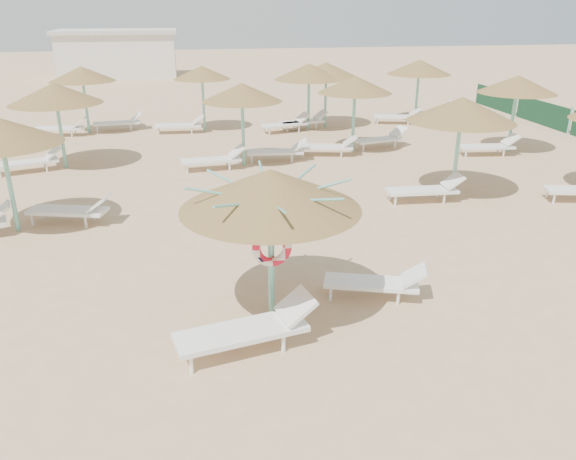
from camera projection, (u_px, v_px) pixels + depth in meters
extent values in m
plane|color=tan|center=(285.00, 311.00, 9.87)|extent=(120.00, 120.00, 0.00)
cylinder|color=#71C4B0|center=(271.00, 258.00, 9.32)|extent=(0.11, 0.11, 2.20)
cone|color=olive|center=(270.00, 189.00, 8.87)|extent=(2.93, 2.93, 0.66)
cylinder|color=#71C4B0|center=(271.00, 204.00, 8.96)|extent=(0.20, 0.20, 0.12)
cylinder|color=#71C4B0|center=(312.00, 190.00, 9.00)|extent=(1.32, 0.04, 0.34)
cylinder|color=#71C4B0|center=(294.00, 182.00, 9.40)|extent=(0.97, 0.97, 0.34)
cylinder|color=#71C4B0|center=(264.00, 180.00, 9.50)|extent=(0.04, 1.32, 0.34)
cylinder|color=#71C4B0|center=(238.00, 185.00, 9.24)|extent=(0.97, 0.97, 0.34)
cylinder|color=#71C4B0|center=(228.00, 195.00, 8.77)|extent=(1.32, 0.04, 0.34)
cylinder|color=#71C4B0|center=(244.00, 204.00, 8.37)|extent=(0.97, 0.97, 0.34)
cylinder|color=#71C4B0|center=(277.00, 206.00, 8.27)|extent=(0.04, 1.32, 0.34)
cylinder|color=#71C4B0|center=(306.00, 200.00, 8.53)|extent=(0.97, 0.97, 0.34)
torus|color=red|center=(272.00, 248.00, 9.14)|extent=(0.66, 0.15, 0.66)
cylinder|color=white|center=(191.00, 365.00, 8.15)|extent=(0.06, 0.06, 0.30)
cylinder|color=white|center=(183.00, 346.00, 8.61)|extent=(0.06, 0.06, 0.30)
cylinder|color=white|center=(283.00, 344.00, 8.66)|extent=(0.06, 0.06, 0.30)
cylinder|color=white|center=(271.00, 326.00, 9.12)|extent=(0.06, 0.06, 0.30)
cube|color=white|center=(241.00, 332.00, 8.61)|extent=(2.13, 1.08, 0.09)
cube|color=white|center=(296.00, 306.00, 8.83)|extent=(0.64, 0.74, 0.39)
cylinder|color=white|center=(331.00, 294.00, 10.18)|extent=(0.05, 0.05, 0.25)
cylinder|color=white|center=(332.00, 283.00, 10.59)|extent=(0.05, 0.05, 0.25)
cylinder|color=white|center=(398.00, 298.00, 10.03)|extent=(0.05, 0.05, 0.25)
cylinder|color=white|center=(397.00, 287.00, 10.44)|extent=(0.05, 0.05, 0.25)
cube|color=white|center=(371.00, 283.00, 10.24)|extent=(1.79, 1.05, 0.07)
cube|color=white|center=(414.00, 275.00, 10.06)|extent=(0.58, 0.64, 0.33)
cylinder|color=#71C4B0|center=(10.00, 184.00, 12.92)|extent=(0.11, 0.11, 2.30)
cylinder|color=#71C4B0|center=(1.00, 141.00, 12.55)|extent=(0.20, 0.20, 0.12)
cylinder|color=white|center=(32.00, 220.00, 13.60)|extent=(0.06, 0.06, 0.28)
cylinder|color=white|center=(42.00, 213.00, 14.06)|extent=(0.06, 0.06, 0.28)
cylinder|color=white|center=(86.00, 222.00, 13.48)|extent=(0.06, 0.06, 0.28)
cylinder|color=white|center=(94.00, 215.00, 13.94)|extent=(0.06, 0.06, 0.28)
cube|color=white|center=(67.00, 211.00, 13.69)|extent=(2.00, 1.11, 0.08)
cube|color=white|center=(100.00, 202.00, 13.52)|extent=(0.63, 0.71, 0.36)
cylinder|color=#71C4B0|center=(61.00, 133.00, 18.03)|extent=(0.11, 0.11, 2.30)
cone|color=olive|center=(55.00, 93.00, 17.56)|extent=(2.87, 2.87, 0.65)
cylinder|color=#71C4B0|center=(56.00, 101.00, 17.66)|extent=(0.20, 0.20, 0.12)
cylinder|color=white|center=(0.00, 173.00, 17.31)|extent=(0.06, 0.06, 0.28)
cylinder|color=white|center=(47.00, 168.00, 17.91)|extent=(0.06, 0.06, 0.28)
cylinder|color=white|center=(45.00, 164.00, 18.32)|extent=(0.06, 0.06, 0.28)
cube|color=white|center=(26.00, 163.00, 17.80)|extent=(2.00, 1.19, 0.08)
cube|color=white|center=(53.00, 152.00, 18.09)|extent=(0.65, 0.72, 0.36)
cylinder|color=#71C4B0|center=(86.00, 105.00, 22.88)|extent=(0.11, 0.11, 2.30)
cone|color=olive|center=(82.00, 74.00, 22.42)|extent=(2.61, 2.61, 0.59)
cylinder|color=#71C4B0|center=(83.00, 80.00, 22.51)|extent=(0.20, 0.20, 0.12)
cylinder|color=white|center=(37.00, 134.00, 22.43)|extent=(0.06, 0.06, 0.28)
cylinder|color=white|center=(41.00, 132.00, 22.89)|extent=(0.06, 0.06, 0.28)
cylinder|color=white|center=(72.00, 134.00, 22.53)|extent=(0.06, 0.06, 0.28)
cylinder|color=white|center=(75.00, 131.00, 22.99)|extent=(0.06, 0.06, 0.28)
cube|color=white|center=(59.00, 128.00, 22.65)|extent=(1.95, 0.80, 0.08)
cube|color=white|center=(80.00, 122.00, 22.63)|extent=(0.54, 0.64, 0.36)
cylinder|color=white|center=(97.00, 129.00, 23.30)|extent=(0.06, 0.06, 0.28)
cylinder|color=white|center=(98.00, 127.00, 23.74)|extent=(0.06, 0.06, 0.28)
cylinder|color=white|center=(131.00, 128.00, 23.63)|extent=(0.06, 0.06, 0.28)
cylinder|color=white|center=(131.00, 125.00, 24.08)|extent=(0.06, 0.06, 0.28)
cube|color=white|center=(117.00, 123.00, 23.65)|extent=(1.95, 0.80, 0.08)
cube|color=white|center=(137.00, 116.00, 23.78)|extent=(0.54, 0.64, 0.36)
cylinder|color=#71C4B0|center=(243.00, 131.00, 18.30)|extent=(0.11, 0.11, 2.30)
cone|color=olive|center=(242.00, 92.00, 17.83)|extent=(2.56, 2.56, 0.58)
cylinder|color=#71C4B0|center=(242.00, 100.00, 17.92)|extent=(0.20, 0.20, 0.12)
cylinder|color=white|center=(187.00, 170.00, 17.71)|extent=(0.06, 0.06, 0.28)
cylinder|color=white|center=(186.00, 165.00, 18.15)|extent=(0.06, 0.06, 0.28)
cylinder|color=white|center=(230.00, 166.00, 18.05)|extent=(0.06, 0.06, 0.28)
cylinder|color=white|center=(227.00, 162.00, 18.49)|extent=(0.06, 0.06, 0.28)
cube|color=white|center=(211.00, 160.00, 18.06)|extent=(1.95, 0.80, 0.08)
cube|color=white|center=(237.00, 151.00, 18.19)|extent=(0.54, 0.64, 0.36)
cylinder|color=white|center=(252.00, 159.00, 18.84)|extent=(0.06, 0.06, 0.28)
cylinder|color=white|center=(252.00, 156.00, 19.30)|extent=(0.06, 0.06, 0.28)
cylinder|color=white|center=(292.00, 159.00, 18.94)|extent=(0.06, 0.06, 0.28)
cylinder|color=white|center=(291.00, 155.00, 19.41)|extent=(0.06, 0.06, 0.28)
cube|color=white|center=(275.00, 152.00, 19.06)|extent=(1.95, 0.80, 0.08)
cube|color=white|center=(300.00, 144.00, 19.04)|extent=(0.54, 0.64, 0.36)
cylinder|color=#71C4B0|center=(203.00, 103.00, 23.39)|extent=(0.11, 0.11, 2.30)
cone|color=olive|center=(202.00, 72.00, 22.93)|extent=(2.34, 2.34, 0.53)
cylinder|color=#71C4B0|center=(202.00, 78.00, 23.02)|extent=(0.20, 0.20, 0.12)
cylinder|color=white|center=(158.00, 132.00, 22.90)|extent=(0.06, 0.06, 0.28)
cylinder|color=white|center=(159.00, 129.00, 23.36)|extent=(0.06, 0.06, 0.28)
cylinder|color=white|center=(192.00, 131.00, 23.07)|extent=(0.06, 0.06, 0.28)
cylinder|color=white|center=(192.00, 128.00, 23.53)|extent=(0.06, 0.06, 0.28)
cube|color=white|center=(178.00, 125.00, 23.16)|extent=(1.93, 0.70, 0.08)
cube|color=white|center=(199.00, 119.00, 23.17)|extent=(0.51, 0.62, 0.36)
cylinder|color=#71C4B0|center=(457.00, 155.00, 15.39)|extent=(0.11, 0.11, 2.30)
cone|color=olive|center=(462.00, 109.00, 14.92)|extent=(2.88, 2.88, 0.65)
cylinder|color=#71C4B0|center=(461.00, 119.00, 15.01)|extent=(0.20, 0.20, 0.12)
cylinder|color=white|center=(395.00, 201.00, 14.90)|extent=(0.06, 0.06, 0.28)
cylinder|color=white|center=(390.00, 195.00, 15.36)|extent=(0.06, 0.06, 0.28)
cylinder|color=white|center=(444.00, 199.00, 15.06)|extent=(0.06, 0.06, 0.28)
cylinder|color=white|center=(437.00, 193.00, 15.52)|extent=(0.06, 0.06, 0.28)
cube|color=white|center=(422.00, 191.00, 15.15)|extent=(1.93, 0.72, 0.08)
cube|color=white|center=(453.00, 181.00, 15.16)|extent=(0.52, 0.63, 0.36)
cylinder|color=#71C4B0|center=(354.00, 120.00, 19.98)|extent=(0.11, 0.11, 2.30)
cone|color=olive|center=(355.00, 84.00, 19.52)|extent=(2.60, 2.60, 0.58)
cylinder|color=#71C4B0|center=(355.00, 91.00, 19.61)|extent=(0.20, 0.20, 0.12)
cylinder|color=white|center=(303.00, 153.00, 19.63)|extent=(0.06, 0.06, 0.28)
cylinder|color=white|center=(303.00, 150.00, 20.09)|extent=(0.06, 0.06, 0.28)
cylinder|color=white|center=(341.00, 154.00, 19.56)|extent=(0.06, 0.06, 0.28)
cylinder|color=white|center=(341.00, 150.00, 20.02)|extent=(0.06, 0.06, 0.28)
cube|color=white|center=(326.00, 147.00, 19.75)|extent=(1.99, 1.04, 0.08)
cube|color=white|center=(350.00, 140.00, 19.62)|extent=(0.61, 0.69, 0.36)
cylinder|color=white|center=(363.00, 148.00, 20.31)|extent=(0.06, 0.06, 0.28)
cylinder|color=white|center=(356.00, 145.00, 20.74)|extent=(0.06, 0.06, 0.28)
cylinder|color=white|center=(395.00, 145.00, 20.81)|extent=(0.06, 0.06, 0.28)
cylinder|color=white|center=(388.00, 142.00, 21.23)|extent=(0.06, 0.06, 0.28)
cube|color=white|center=(379.00, 140.00, 20.75)|extent=(1.99, 1.04, 0.08)
cube|color=white|center=(399.00, 131.00, 20.97)|extent=(0.61, 0.69, 0.36)
cylinder|color=#71C4B0|center=(325.00, 100.00, 24.09)|extent=(0.11, 0.11, 2.30)
cone|color=olive|center=(326.00, 70.00, 23.62)|extent=(2.82, 2.82, 0.63)
cylinder|color=#71C4B0|center=(326.00, 76.00, 23.71)|extent=(0.20, 0.20, 0.12)
cylinder|color=white|center=(287.00, 129.00, 23.43)|extent=(0.06, 0.06, 0.28)
cylinder|color=white|center=(282.00, 126.00, 23.87)|extent=(0.06, 0.06, 0.28)
cylinder|color=white|center=(316.00, 126.00, 23.89)|extent=(0.06, 0.06, 0.28)
cylinder|color=white|center=(312.00, 124.00, 24.32)|extent=(0.06, 0.06, 0.28)
cube|color=white|center=(302.00, 122.00, 23.85)|extent=(1.98, 0.98, 0.08)
cube|color=white|center=(320.00, 115.00, 24.05)|extent=(0.59, 0.68, 0.36)
cylinder|color=white|center=(554.00, 199.00, 15.06)|extent=(0.06, 0.06, 0.28)
cylinder|color=white|center=(547.00, 193.00, 15.52)|extent=(0.06, 0.06, 0.28)
cylinder|color=#71C4B0|center=(512.00, 120.00, 20.00)|extent=(0.11, 0.11, 2.30)
cone|color=olive|center=(518.00, 84.00, 19.54)|extent=(2.69, 2.69, 0.61)
cylinder|color=#71C4B0|center=(517.00, 91.00, 19.63)|extent=(0.20, 0.20, 0.12)
cylinder|color=white|center=(466.00, 154.00, 19.56)|extent=(0.06, 0.06, 0.28)
cylinder|color=white|center=(461.00, 150.00, 20.02)|extent=(0.06, 0.06, 0.28)
cylinder|color=white|center=(504.00, 153.00, 19.64)|extent=(0.06, 0.06, 0.28)
cylinder|color=white|center=(498.00, 150.00, 20.10)|extent=(0.06, 0.06, 0.28)
cube|color=white|center=(486.00, 147.00, 19.77)|extent=(1.96, 0.83, 0.08)
cube|color=white|center=(511.00, 140.00, 19.73)|extent=(0.55, 0.65, 0.36)
cylinder|color=#71C4B0|center=(309.00, 102.00, 23.54)|extent=(0.11, 0.11, 2.30)
cone|color=olive|center=(309.00, 72.00, 23.07)|extent=(2.88, 2.88, 0.65)
cylinder|color=#71C4B0|center=(309.00, 78.00, 23.17)|extent=(0.20, 0.20, 0.12)
cylinder|color=white|center=(269.00, 132.00, 22.84)|extent=(0.06, 0.06, 0.28)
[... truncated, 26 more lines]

